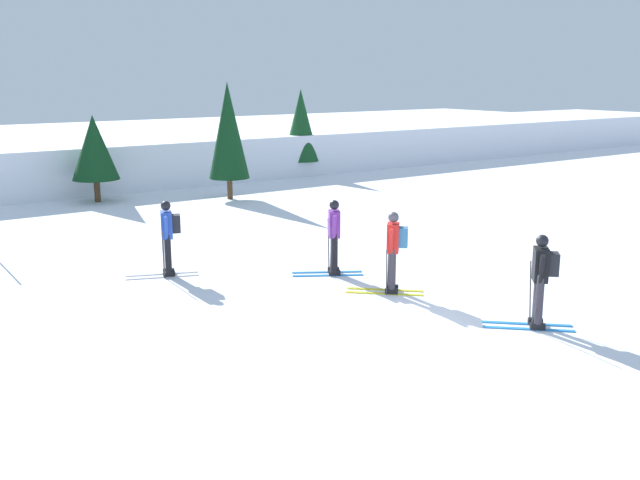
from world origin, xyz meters
TOP-DOWN VIEW (x-y plane):
  - ground_plane at (0.00, 0.00)m, footprint 120.00×120.00m
  - far_snow_ridge at (0.00, 21.42)m, footprint 80.00×8.08m
  - skier_red at (1.52, 1.93)m, footprint 1.42×1.37m
  - skier_black at (2.26, -1.19)m, footprint 1.42×1.37m
  - skier_blue at (-1.76, 5.83)m, footprint 1.63×0.95m
  - skier_purple at (1.34, 3.79)m, footprint 1.56×1.14m
  - conifer_far_left at (0.05, 16.29)m, footprint 1.64×1.64m
  - conifer_far_right at (4.20, 14.14)m, footprint 1.46×1.46m
  - conifer_far_centre at (9.84, 17.97)m, footprint 1.62×1.62m

SIDE VIEW (x-z plane):
  - ground_plane at x=0.00m, z-range 0.00..0.00m
  - far_snow_ridge at x=0.00m, z-range 0.00..1.79m
  - skier_purple at x=1.34m, z-range 0.06..1.77m
  - skier_black at x=2.26m, z-range 0.10..1.81m
  - skier_red at x=1.52m, z-range 0.10..1.81m
  - skier_blue at x=-1.76m, z-range 0.10..1.81m
  - conifer_far_left at x=0.05m, z-range 0.39..3.45m
  - conifer_far_centre at x=9.84m, z-range 0.32..4.12m
  - conifer_far_right at x=4.20m, z-range 0.37..4.56m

